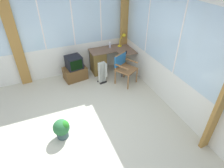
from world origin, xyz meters
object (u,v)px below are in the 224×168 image
object	(u,v)px
tv_remote	(126,52)
tv_on_stand	(75,69)
wooden_armchair	(123,65)
potted_plant	(62,128)
space_heater	(103,72)
desk_lamp	(123,38)
spray_bottle	(110,44)
desk	(100,61)

from	to	relation	value
tv_remote	tv_on_stand	world-z (taller)	tv_remote
wooden_armchair	potted_plant	bearing A→B (deg)	-145.49
wooden_armchair	space_heater	size ratio (longest dim) A/B	1.34
tv_on_stand	space_heater	distance (m)	0.84
desk_lamp	tv_remote	bearing A→B (deg)	-102.22
wooden_armchair	space_heater	world-z (taller)	wooden_armchair
tv_remote	potted_plant	world-z (taller)	tv_remote
tv_remote	spray_bottle	size ratio (longest dim) A/B	0.69
tv_remote	spray_bottle	xyz separation A→B (m)	(-0.30, 0.51, 0.09)
tv_on_stand	potted_plant	bearing A→B (deg)	-110.43
potted_plant	desk	bearing A→B (deg)	53.42
spray_bottle	tv_on_stand	distance (m)	1.30
tv_remote	potted_plant	bearing A→B (deg)	-110.01
wooden_armchair	space_heater	xyz separation A→B (m)	(-0.53, 0.21, -0.23)
desk_lamp	desk	bearing A→B (deg)	-178.61
spray_bottle	potted_plant	bearing A→B (deg)	-131.11
desk	wooden_armchair	xyz separation A→B (m)	(0.40, -0.77, 0.16)
desk_lamp	space_heater	world-z (taller)	desk_lamp
tv_remote	spray_bottle	distance (m)	0.60
desk_lamp	space_heater	bearing A→B (deg)	-146.68
space_heater	potted_plant	bearing A→B (deg)	-132.76
tv_on_stand	wooden_armchair	bearing A→B (deg)	-29.00
tv_remote	wooden_armchair	distance (m)	0.47
desk_lamp	spray_bottle	size ratio (longest dim) A/B	1.90
wooden_armchair	tv_on_stand	distance (m)	1.42
tv_remote	tv_on_stand	size ratio (longest dim) A/B	0.21
desk_lamp	wooden_armchair	xyz separation A→B (m)	(-0.35, -0.79, -0.44)
space_heater	tv_on_stand	bearing A→B (deg)	145.54
desk	potted_plant	distance (m)	2.66
desk_lamp	space_heater	size ratio (longest dim) A/B	0.64
desk_lamp	tv_on_stand	size ratio (longest dim) A/B	0.56
space_heater	potted_plant	xyz separation A→B (m)	(-1.45, -1.57, -0.08)
wooden_armchair	potted_plant	xyz separation A→B (m)	(-1.99, -1.36, -0.31)
desk	desk_lamp	size ratio (longest dim) A/B	3.06
space_heater	spray_bottle	bearing A→B (deg)	53.20
desk	spray_bottle	xyz separation A→B (m)	(0.36, 0.09, 0.43)
spray_bottle	tv_on_stand	world-z (taller)	spray_bottle
spray_bottle	space_heater	bearing A→B (deg)	-126.80
desk_lamp	potted_plant	xyz separation A→B (m)	(-2.34, -2.15, -0.75)
desk	space_heater	size ratio (longest dim) A/B	1.97
desk	tv_on_stand	size ratio (longest dim) A/B	1.72
desk_lamp	tv_on_stand	world-z (taller)	desk_lamp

